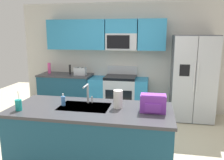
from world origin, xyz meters
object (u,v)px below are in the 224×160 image
toaster (80,71)px  paper_towel_roll (118,99)px  soap_dispenser (63,101)px  bottle_pink (49,68)px  backpack (153,103)px  drink_cup_teal (19,105)px  sink_faucet (88,92)px  pepper_mill (70,70)px  range_oven (119,95)px  refrigerator (193,78)px

toaster → paper_towel_roll: paper_towel_roll is taller
soap_dispenser → paper_towel_roll: bearing=3.7°
bottle_pink → backpack: 3.51m
toaster → drink_cup_teal: 2.57m
toaster → sink_faucet: size_ratio=0.99×
pepper_mill → sink_faucet: 2.43m
range_oven → backpack: backpack is taller
range_oven → soap_dispenser: range_oven is taller
bottle_pink → backpack: bottle_pink is taller
paper_towel_roll → bottle_pink: bearing=132.4°
bottle_pink → toaster: bearing=-5.9°
range_oven → refrigerator: 1.71m
bottle_pink → sink_faucet: 2.76m
pepper_mill → drink_cup_teal: drink_cup_teal is taller
toaster → pepper_mill: bearing=169.8°
bottle_pink → soap_dispenser: bearing=-60.2°
soap_dispenser → sink_faucet: bearing=26.7°
backpack → paper_towel_roll: bearing=170.8°
range_oven → pepper_mill: pepper_mill is taller
range_oven → soap_dispenser: bearing=-100.1°
range_oven → backpack: 2.55m
paper_towel_roll → backpack: 0.47m
pepper_mill → paper_towel_roll: (1.55, -2.28, 0.00)m
refrigerator → sink_faucet: bearing=-129.8°
pepper_mill → paper_towel_roll: size_ratio=0.99×
bottle_pink → range_oven: bearing=-1.1°
range_oven → bottle_pink: 1.86m
refrigerator → toaster: bearing=179.6°
refrigerator → bottle_pink: size_ratio=7.09×
sink_faucet → soap_dispenser: size_ratio=1.66×
refrigerator → paper_towel_roll: bearing=-120.4°
drink_cup_teal → backpack: drink_cup_teal is taller
sink_faucet → backpack: bearing=-11.1°
sink_faucet → soap_dispenser: bearing=-153.3°
sink_faucet → drink_cup_teal: size_ratio=1.07×
range_oven → drink_cup_teal: 2.83m
drink_cup_teal → backpack: 1.73m
refrigerator → sink_faucet: (-1.75, -2.10, 0.14)m
toaster → sink_faucet: (0.82, -2.12, 0.08)m
drink_cup_teal → soap_dispenser: 0.57m
refrigerator → backpack: bearing=-110.1°
refrigerator → drink_cup_teal: 3.60m
range_oven → pepper_mill: bearing=-179.9°
drink_cup_teal → refrigerator: bearing=45.1°
range_oven → backpack: size_ratio=4.25×
drink_cup_teal → paper_towel_roll: size_ratio=1.10×
range_oven → soap_dispenser: size_ratio=8.00×
refrigerator → paper_towel_roll: refrigerator is taller
refrigerator → backpack: (-0.83, -2.28, 0.09)m
drink_cup_teal → toaster: bearing=90.7°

